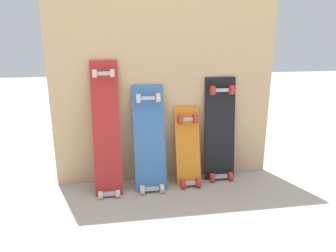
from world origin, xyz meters
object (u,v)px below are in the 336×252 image
Objects in this scene: skateboard_blue at (150,143)px; skateboard_black at (220,134)px; skateboard_orange at (188,151)px; skateboard_red at (107,134)px.

skateboard_blue is 0.53m from skateboard_black.
skateboard_black is (0.25, 0.05, 0.10)m from skateboard_orange.
skateboard_black is (0.82, 0.07, -0.06)m from skateboard_red.
skateboard_red is at bearing -175.29° from skateboard_black.
skateboard_black is at bearing 6.59° from skateboard_blue.
skateboard_blue is at bearing 1.26° from skateboard_red.
skateboard_red is 1.55× the size of skateboard_orange.
skateboard_orange is (0.57, 0.02, -0.16)m from skateboard_red.
skateboard_orange is 0.75× the size of skateboard_black.
skateboard_orange is at bearing 3.17° from skateboard_blue.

